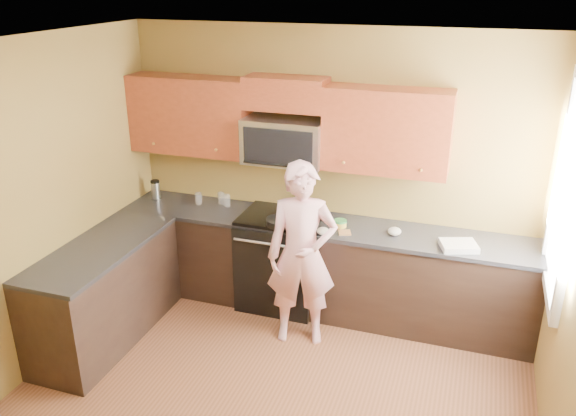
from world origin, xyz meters
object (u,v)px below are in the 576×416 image
at_px(frying_pan, 281,225).
at_px(travel_mug, 156,198).
at_px(stove, 281,260).
at_px(microwave, 285,162).
at_px(woman, 302,255).
at_px(butter_tub, 340,227).

relative_size(frying_pan, travel_mug, 2.50).
relative_size(stove, microwave, 1.25).
bearing_deg(microwave, woman, -59.82).
xyz_separation_m(microwave, frying_pan, (0.07, -0.33, -0.50)).
distance_m(microwave, butter_tub, 0.80).
bearing_deg(travel_mug, woman, -19.11).
xyz_separation_m(microwave, woman, (0.38, -0.65, -0.61)).
bearing_deg(stove, frying_pan, -69.97).
height_order(microwave, butter_tub, microwave).
bearing_deg(frying_pan, woman, -68.23).
height_order(woman, butter_tub, woman).
bearing_deg(frying_pan, butter_tub, -0.64).
xyz_separation_m(stove, travel_mug, (-1.42, 0.10, 0.45)).
bearing_deg(travel_mug, stove, -3.98).
height_order(frying_pan, butter_tub, frying_pan).
relative_size(microwave, butter_tub, 6.41).
relative_size(stove, frying_pan, 1.94).
height_order(microwave, frying_pan, microwave).
height_order(butter_tub, travel_mug, travel_mug).
distance_m(butter_tub, travel_mug, 2.02).
bearing_deg(travel_mug, butter_tub, -2.98).
height_order(stove, frying_pan, frying_pan).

